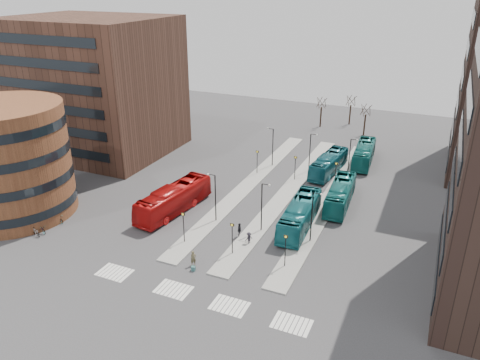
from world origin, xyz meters
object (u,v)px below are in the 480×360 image
at_px(suitcase, 193,269).
at_px(teal_bus_a, 300,215).
at_px(bicycle_mid, 36,232).
at_px(commuter_b, 239,230).
at_px(bicycle_near, 41,229).
at_px(teal_bus_b, 329,164).
at_px(teal_bus_c, 340,194).
at_px(red_bus, 174,199).
at_px(commuter_c, 249,238).
at_px(bicycle_far, 58,219).
at_px(teal_bus_d, 364,154).
at_px(traveller, 193,258).
at_px(commuter_a, 178,209).

xyz_separation_m(suitcase, teal_bus_a, (7.21, 13.27, 1.38)).
bearing_deg(bicycle_mid, commuter_b, -53.66).
distance_m(suitcase, bicycle_near, 20.23).
relative_size(teal_bus_b, teal_bus_c, 0.99).
height_order(red_bus, commuter_c, red_bus).
bearing_deg(teal_bus_a, commuter_b, -140.36).
bearing_deg(suitcase, bicycle_far, 162.46).
height_order(teal_bus_c, bicycle_mid, teal_bus_c).
bearing_deg(teal_bus_c, bicycle_far, -151.84).
height_order(teal_bus_a, bicycle_near, teal_bus_a).
bearing_deg(teal_bus_d, suitcase, -109.16).
bearing_deg(commuter_c, bicycle_near, -40.69).
xyz_separation_m(traveller, commuter_a, (-7.38, 9.30, -0.07)).
xyz_separation_m(suitcase, bicycle_far, (-20.23, 2.34, 0.23)).
height_order(teal_bus_a, traveller, teal_bus_a).
height_order(teal_bus_d, bicycle_mid, teal_bus_d).
distance_m(teal_bus_b, commuter_c, 24.32).
distance_m(commuter_c, bicycle_near, 24.59).
bearing_deg(bicycle_near, teal_bus_d, -21.61).
relative_size(teal_bus_a, commuter_a, 7.56).
height_order(teal_bus_b, teal_bus_c, teal_bus_c).
bearing_deg(traveller, commuter_b, 30.12).
bearing_deg(bicycle_far, commuter_c, -67.00).
bearing_deg(commuter_b, teal_bus_d, -32.54).
height_order(red_bus, bicycle_far, red_bus).
relative_size(commuter_a, bicycle_mid, 0.93).
relative_size(bicycle_near, bicycle_mid, 1.09).
bearing_deg(traveller, red_bus, 85.95).
bearing_deg(traveller, bicycle_far, 131.51).
bearing_deg(commuter_a, commuter_c, -173.72).
bearing_deg(teal_bus_b, bicycle_near, -124.12).
bearing_deg(suitcase, teal_bus_a, 50.53).
xyz_separation_m(commuter_c, bicycle_far, (-23.40, -4.80, -0.26)).
bearing_deg(suitcase, bicycle_near, 170.20).
height_order(commuter_a, bicycle_far, commuter_a).
relative_size(red_bus, teal_bus_a, 1.07).
relative_size(commuter_a, bicycle_far, 0.85).
bearing_deg(commuter_b, red_bus, 60.18).
bearing_deg(suitcase, commuter_a, 116.68).
bearing_deg(bicycle_near, suitcase, -71.76).
distance_m(red_bus, bicycle_mid, 16.61).
distance_m(suitcase, teal_bus_d, 39.20).
bearing_deg(traveller, bicycle_mid, 141.88).
distance_m(red_bus, teal_bus_a, 16.12).
xyz_separation_m(commuter_b, bicycle_far, (-21.82, -5.77, -0.42)).
distance_m(teal_bus_a, bicycle_mid, 31.07).
height_order(teal_bus_b, teal_bus_d, teal_bus_d).
relative_size(commuter_b, bicycle_mid, 1.08).
bearing_deg(red_bus, teal_bus_a, 16.86).
relative_size(red_bus, bicycle_far, 6.84).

